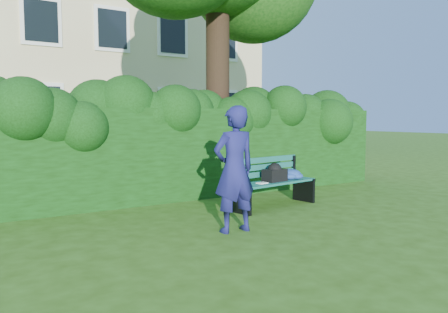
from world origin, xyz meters
TOP-DOWN VIEW (x-y plane):
  - ground at (0.00, 0.00)m, footprint 80.00×80.00m
  - apartment_building at (-0.00, 13.99)m, footprint 16.00×8.08m
  - hedge at (0.00, 2.20)m, footprint 10.00×1.00m
  - park_bench at (1.05, 0.44)m, footprint 1.84×0.81m
  - man_reading at (-0.63, -0.66)m, footprint 0.66×0.45m

SIDE VIEW (x-z plane):
  - ground at x=0.00m, z-range 0.00..0.00m
  - park_bench at x=1.05m, z-range 0.05..0.94m
  - man_reading at x=-0.63m, z-range 0.00..1.79m
  - hedge at x=0.00m, z-range 0.00..1.80m
  - apartment_building at x=0.00m, z-range 0.00..12.00m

